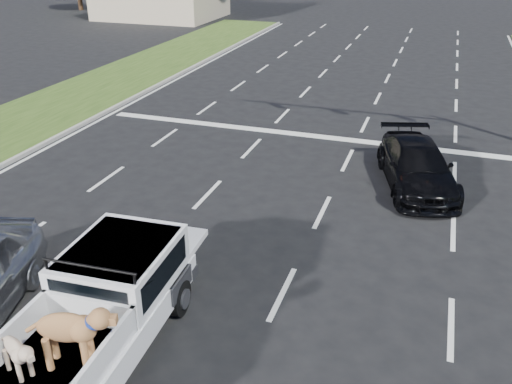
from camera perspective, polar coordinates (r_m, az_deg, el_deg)
ground at (r=12.50m, az=-5.03°, el=-9.07°), size 160.00×160.00×0.00m
road_markings at (r=17.93m, az=3.30°, el=2.39°), size 17.75×60.00×0.01m
curb_left at (r=21.51m, az=-21.11°, el=4.92°), size 0.15×60.00×0.14m
pickup_truck at (r=10.29m, az=-16.51°, el=-12.43°), size 2.27×5.46×2.01m
black_coupe at (r=17.19m, az=16.58°, el=2.65°), size 3.08×4.96×1.34m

